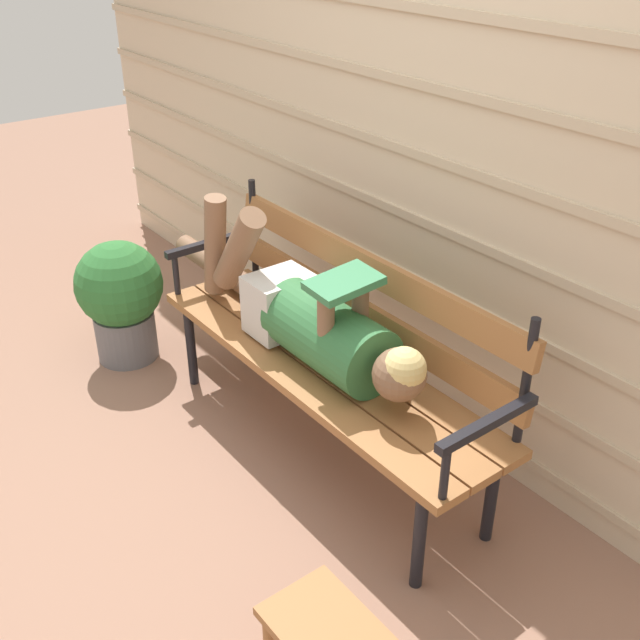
# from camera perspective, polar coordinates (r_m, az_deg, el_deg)

# --- Properties ---
(ground_plane) EXTENTS (12.00, 12.00, 0.00)m
(ground_plane) POSITION_cam_1_polar(r_m,az_deg,el_deg) (3.16, -2.56, -10.92)
(ground_plane) COLOR #936B56
(house_siding) EXTENTS (5.50, 0.08, 2.34)m
(house_siding) POSITION_cam_1_polar(r_m,az_deg,el_deg) (3.00, 8.38, 12.20)
(house_siding) COLOR beige
(house_siding) RESTS_ON ground
(park_bench) EXTENTS (1.73, 0.47, 0.92)m
(park_bench) POSITION_cam_1_polar(r_m,az_deg,el_deg) (2.98, 1.04, -1.76)
(park_bench) COLOR #9E6638
(park_bench) RESTS_ON ground
(reclining_person) EXTENTS (1.74, 0.27, 0.53)m
(reclining_person) POSITION_cam_1_polar(r_m,az_deg,el_deg) (2.95, -1.05, 0.31)
(reclining_person) COLOR #33703D
(potted_plant) EXTENTS (0.42, 0.42, 0.62)m
(potted_plant) POSITION_cam_1_polar(r_m,az_deg,el_deg) (3.79, -14.79, 1.79)
(potted_plant) COLOR slate
(potted_plant) RESTS_ON ground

